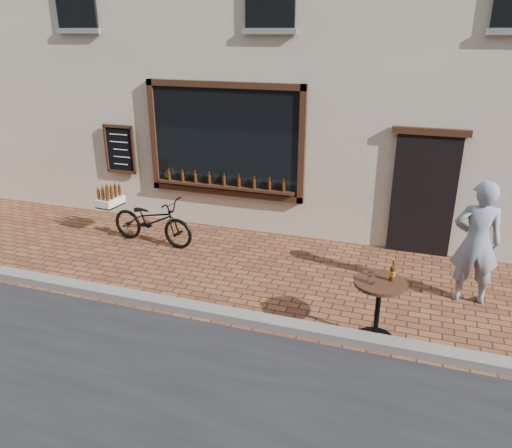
% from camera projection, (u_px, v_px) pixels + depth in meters
% --- Properties ---
extents(ground, '(90.00, 90.00, 0.00)m').
position_uv_depth(ground, '(262.00, 333.00, 6.83)').
color(ground, brown).
rests_on(ground, ground).
extents(kerb, '(90.00, 0.25, 0.12)m').
position_uv_depth(kerb, '(266.00, 322.00, 6.99)').
color(kerb, slate).
rests_on(kerb, ground).
extents(cargo_bicycle, '(2.08, 0.79, 0.99)m').
position_uv_depth(cargo_bicycle, '(151.00, 220.00, 9.55)').
color(cargo_bicycle, black).
rests_on(cargo_bicycle, ground).
extents(bistro_table, '(0.68, 0.68, 1.17)m').
position_uv_depth(bistro_table, '(379.00, 299.00, 6.47)').
color(bistro_table, black).
rests_on(bistro_table, ground).
extents(pedestrian, '(0.73, 0.51, 1.91)m').
position_uv_depth(pedestrian, '(476.00, 243.00, 7.33)').
color(pedestrian, gray).
rests_on(pedestrian, ground).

